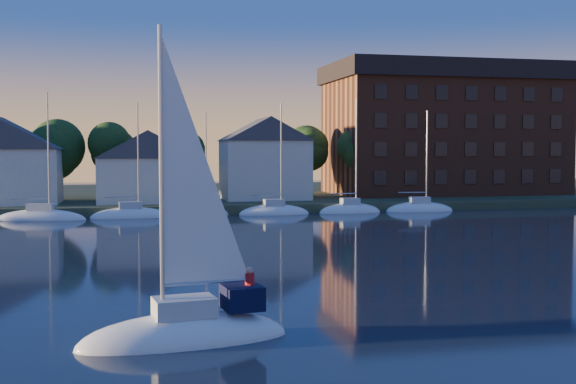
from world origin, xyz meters
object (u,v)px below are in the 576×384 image
object	(u,v)px
condo_block	(443,129)
hero_sailboat	(188,327)
clubhouse_east	(264,158)
clubhouse_centre	(147,166)

from	to	relation	value
condo_block	hero_sailboat	world-z (taller)	condo_block
hero_sailboat	condo_block	bearing A→B (deg)	-129.44
clubhouse_east	condo_block	bearing A→B (deg)	12.89
clubhouse_centre	hero_sailboat	bearing A→B (deg)	-90.51
clubhouse_east	condo_block	size ratio (longest dim) A/B	0.34
clubhouse_east	hero_sailboat	world-z (taller)	hero_sailboat
clubhouse_east	condo_block	xyz separation A→B (m)	(26.00, 5.95, 3.79)
hero_sailboat	clubhouse_east	bearing A→B (deg)	-111.30
clubhouse_centre	hero_sailboat	size ratio (longest dim) A/B	0.92
condo_block	hero_sailboat	distance (m)	77.08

